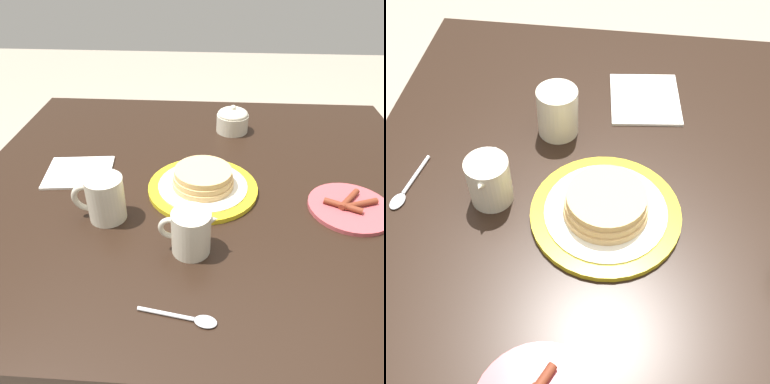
% 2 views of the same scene
% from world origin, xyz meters
% --- Properties ---
extents(ground_plane, '(8.00, 8.00, 0.00)m').
position_xyz_m(ground_plane, '(0.00, 0.00, 0.00)').
color(ground_plane, gray).
extents(dining_table, '(1.18, 1.04, 0.77)m').
position_xyz_m(dining_table, '(0.00, 0.00, 0.64)').
color(dining_table, black).
rests_on(dining_table, ground_plane).
extents(pancake_plate, '(0.27, 0.27, 0.06)m').
position_xyz_m(pancake_plate, '(0.00, 0.04, 0.79)').
color(pancake_plate, gold).
rests_on(pancake_plate, dining_table).
extents(side_plate_bacon, '(0.19, 0.19, 0.02)m').
position_xyz_m(side_plate_bacon, '(-0.34, 0.09, 0.77)').
color(side_plate_bacon, '#B2474C').
rests_on(side_plate_bacon, dining_table).
extents(coffee_mug, '(0.12, 0.08, 0.10)m').
position_xyz_m(coffee_mug, '(0.21, 0.16, 0.82)').
color(coffee_mug, beige).
rests_on(coffee_mug, dining_table).
extents(creamer_pitcher, '(0.12, 0.08, 0.10)m').
position_xyz_m(creamer_pitcher, '(0.01, 0.25, 0.82)').
color(creamer_pitcher, beige).
rests_on(creamer_pitcher, dining_table).
extents(sugar_bowl, '(0.10, 0.10, 0.09)m').
position_xyz_m(sugar_bowl, '(-0.08, -0.29, 0.81)').
color(sugar_bowl, beige).
rests_on(sugar_bowl, dining_table).
extents(napkin, '(0.18, 0.17, 0.01)m').
position_xyz_m(napkin, '(0.32, -0.02, 0.77)').
color(napkin, silver).
rests_on(napkin, dining_table).
extents(spoon, '(0.14, 0.04, 0.01)m').
position_xyz_m(spoon, '(0.01, 0.41, 0.77)').
color(spoon, silver).
rests_on(spoon, dining_table).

